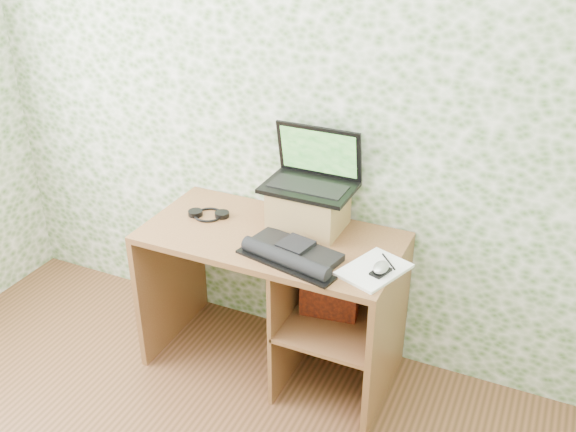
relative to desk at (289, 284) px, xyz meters
The scene contains 10 objects.
wall_back 0.87m from the desk, 105.57° to the left, with size 3.50×3.50×0.00m, color white.
desk is the anchor object (origin of this frame).
riser 0.39m from the desk, 68.28° to the left, with size 0.32×0.27×0.19m, color olive.
laptop 0.55m from the desk, 73.91° to the left, with size 0.41×0.29×0.27m.
keyboard 0.35m from the desk, 63.23° to the right, with size 0.48×0.33×0.07m.
headphones 0.52m from the desk, behind, with size 0.20×0.18×0.02m.
notepad 0.54m from the desk, 15.50° to the right, with size 0.20×0.29×0.01m, color white.
mouse 0.58m from the desk, 16.82° to the right, with size 0.06×0.10×0.03m, color #BABABD.
pen 0.57m from the desk, ahead, with size 0.01×0.01×0.13m, color black.
red_box 0.23m from the desk, ahead, with size 0.27×0.09×0.32m, color #9E270E.
Camera 1 is at (1.14, -0.86, 2.22)m, focal length 40.00 mm.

